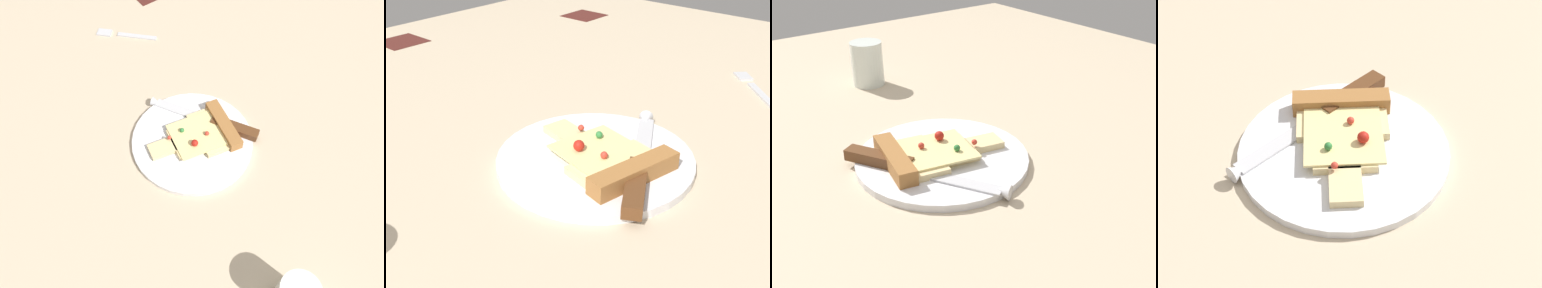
{
  "view_description": "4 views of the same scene",
  "coord_description": "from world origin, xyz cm",
  "views": [
    {
      "loc": [
        35.99,
        -28.13,
        64.49
      ],
      "look_at": [
        3.21,
        -3.88,
        2.64
      ],
      "focal_mm": 35.28,
      "sensor_mm": 36.0,
      "label": 1
    },
    {
      "loc": [
        41.5,
        28.8,
        31.27
      ],
      "look_at": [
        3.21,
        -3.87,
        2.97
      ],
      "focal_mm": 44.39,
      "sensor_mm": 36.0,
      "label": 2
    },
    {
      "loc": [
        -47.17,
        30.79,
        34.57
      ],
      "look_at": [
        1.06,
        -6.08,
        1.89
      ],
      "focal_mm": 44.43,
      "sensor_mm": 36.0,
      "label": 3
    },
    {
      "loc": [
        -10.2,
        -47.44,
        45.67
      ],
      "look_at": [
        1.86,
        -3.87,
        2.8
      ],
      "focal_mm": 51.8,
      "sensor_mm": 36.0,
      "label": 4
    }
  ],
  "objects": [
    {
      "name": "pizza_slice",
      "position": [
        2.07,
        0.03,
        1.84
      ],
      "size": [
        13.0,
        18.67,
        2.69
      ],
      "rotation": [
        0.0,
        0.0,
        2.92
      ],
      "color": "beige",
      "rests_on": "plate"
    },
    {
      "name": "knife",
      "position": [
        0.85,
        3.52,
        1.65
      ],
      "size": [
        21.89,
        13.71,
        2.45
      ],
      "rotation": [
        0.0,
        0.0,
        2.09
      ],
      "color": "silver",
      "rests_on": "plate"
    },
    {
      "name": "ground_plane",
      "position": [
        -0.0,
        0.01,
        -1.5
      ],
      "size": [
        157.63,
        157.63,
        3.0
      ],
      "color": "#C6B293",
      "rests_on": "ground"
    },
    {
      "name": "plate",
      "position": [
        1.49,
        -2.5,
        0.52
      ],
      "size": [
        24.64,
        24.64,
        1.05
      ],
      "primitive_type": "cylinder",
      "color": "silver",
      "rests_on": "ground_plane"
    }
  ]
}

